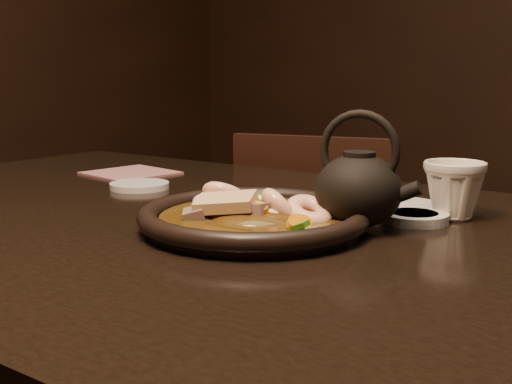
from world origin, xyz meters
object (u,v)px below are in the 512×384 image
Objects in this scene: table at (237,275)px; teapot at (359,187)px; chair at (321,280)px; plate at (254,218)px; tea_cup at (454,188)px.

teapot is (0.16, 0.06, 0.14)m from table.
chair is 0.80m from teapot.
table is 1.96× the size of chair.
plate is at bearing -156.34° from teapot.
chair is 2.65× the size of plate.
chair is 0.80m from plate.
teapot is (-0.08, -0.14, 0.01)m from tea_cup.
table is 18.09× the size of tea_cup.
tea_cup is (0.47, -0.45, 0.35)m from chair.
tea_cup is at bearing 121.56° from chair.
table is at bearing 95.00° from chair.
chair is at bearing 109.41° from table.
plate is 3.48× the size of tea_cup.
table is at bearing 155.38° from plate.
table is 0.73m from chair.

